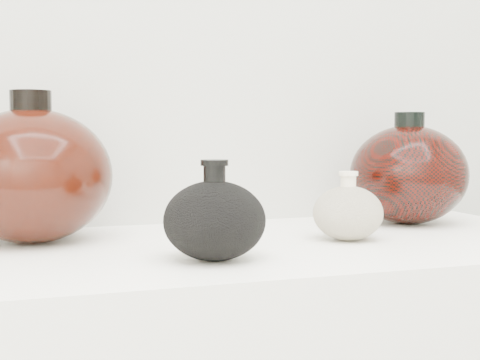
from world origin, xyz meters
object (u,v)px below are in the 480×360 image
object	(u,v)px
cream_gourd_vase	(348,212)
left_round_pot	(32,175)
right_round_pot	(408,174)
black_gourd_vase	(215,220)

from	to	relation	value
cream_gourd_vase	left_round_pot	bearing A→B (deg)	163.95
left_round_pot	right_round_pot	bearing A→B (deg)	-0.26
black_gourd_vase	cream_gourd_vase	xyz separation A→B (m)	(0.24, 0.09, -0.01)
black_gourd_vase	left_round_pot	distance (m)	0.32
black_gourd_vase	right_round_pot	world-z (taller)	right_round_pot
black_gourd_vase	left_round_pot	world-z (taller)	left_round_pot
black_gourd_vase	cream_gourd_vase	world-z (taller)	black_gourd_vase
left_round_pot	right_round_pot	distance (m)	0.66
cream_gourd_vase	left_round_pot	size ratio (longest dim) A/B	0.34
black_gourd_vase	right_round_pot	bearing A→B (deg)	26.84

